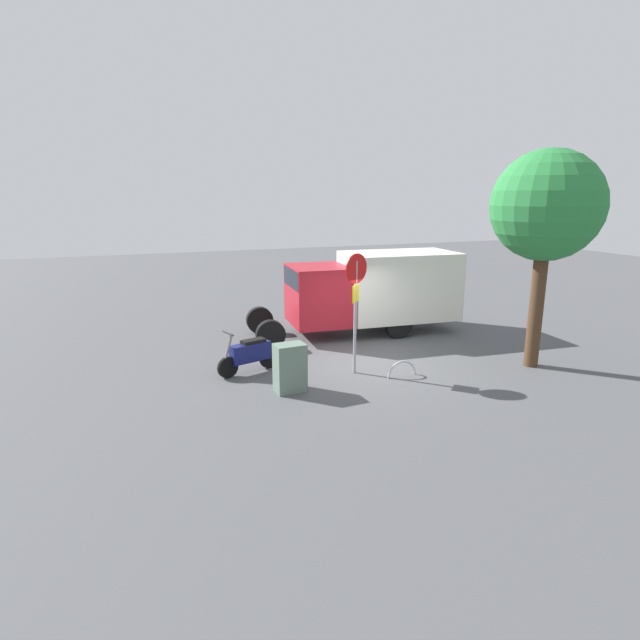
{
  "coord_description": "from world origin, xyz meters",
  "views": [
    {
      "loc": [
        6.22,
        12.38,
        4.62
      ],
      "look_at": [
        1.4,
        -0.26,
        1.26
      ],
      "focal_mm": 28.61,
      "sensor_mm": 36.0,
      "label": 1
    }
  ],
  "objects_px": {
    "box_truck_near": "(371,288)",
    "motorcycle": "(250,354)",
    "stop_sign": "(356,295)",
    "utility_cabinet": "(290,368)",
    "bike_rack_hoop": "(402,376)",
    "street_tree": "(547,208)"
  },
  "relations": [
    {
      "from": "motorcycle",
      "to": "stop_sign",
      "type": "relative_size",
      "value": 0.56
    },
    {
      "from": "box_truck_near",
      "to": "utility_cabinet",
      "type": "relative_size",
      "value": 6.08
    },
    {
      "from": "street_tree",
      "to": "utility_cabinet",
      "type": "distance_m",
      "value": 7.74
    },
    {
      "from": "box_truck_near",
      "to": "motorcycle",
      "type": "height_order",
      "value": "box_truck_near"
    },
    {
      "from": "bike_rack_hoop",
      "to": "utility_cabinet",
      "type": "bearing_deg",
      "value": -1.3
    },
    {
      "from": "motorcycle",
      "to": "street_tree",
      "type": "distance_m",
      "value": 8.56
    },
    {
      "from": "stop_sign",
      "to": "street_tree",
      "type": "bearing_deg",
      "value": 166.06
    },
    {
      "from": "box_truck_near",
      "to": "bike_rack_hoop",
      "type": "distance_m",
      "value": 4.65
    },
    {
      "from": "stop_sign",
      "to": "utility_cabinet",
      "type": "distance_m",
      "value": 2.57
    },
    {
      "from": "box_truck_near",
      "to": "street_tree",
      "type": "relative_size",
      "value": 1.24
    },
    {
      "from": "bike_rack_hoop",
      "to": "stop_sign",
      "type": "bearing_deg",
      "value": -32.97
    },
    {
      "from": "stop_sign",
      "to": "bike_rack_hoop",
      "type": "height_order",
      "value": "stop_sign"
    },
    {
      "from": "box_truck_near",
      "to": "motorcycle",
      "type": "bearing_deg",
      "value": 32.16
    },
    {
      "from": "stop_sign",
      "to": "street_tree",
      "type": "xyz_separation_m",
      "value": [
        -4.8,
        1.19,
        2.16
      ]
    },
    {
      "from": "box_truck_near",
      "to": "stop_sign",
      "type": "relative_size",
      "value": 2.26
    },
    {
      "from": "utility_cabinet",
      "to": "bike_rack_hoop",
      "type": "bearing_deg",
      "value": 178.7
    },
    {
      "from": "motorcycle",
      "to": "box_truck_near",
      "type": "bearing_deg",
      "value": -169.4
    },
    {
      "from": "bike_rack_hoop",
      "to": "motorcycle",
      "type": "bearing_deg",
      "value": -25.15
    },
    {
      "from": "motorcycle",
      "to": "stop_sign",
      "type": "bearing_deg",
      "value": 141.17
    },
    {
      "from": "stop_sign",
      "to": "bike_rack_hoop",
      "type": "xyz_separation_m",
      "value": [
        -1.04,
        0.68,
        -2.11
      ]
    },
    {
      "from": "box_truck_near",
      "to": "utility_cabinet",
      "type": "height_order",
      "value": "box_truck_near"
    },
    {
      "from": "stop_sign",
      "to": "utility_cabinet",
      "type": "bearing_deg",
      "value": 17.06
    }
  ]
}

